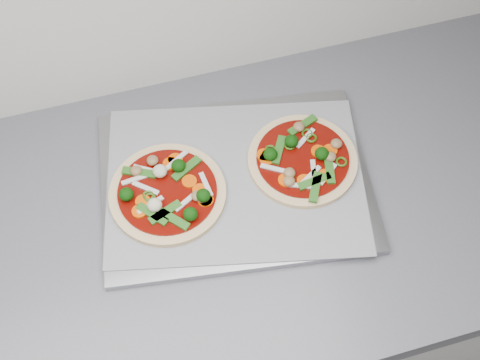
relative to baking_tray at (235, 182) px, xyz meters
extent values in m
cube|color=gray|center=(0.00, 0.00, 0.00)|extent=(0.49, 0.39, 0.01)
cube|color=gray|center=(0.00, 0.00, 0.01)|extent=(0.49, 0.40, 0.00)
cylinder|color=#D7B077|center=(-0.12, 0.00, 0.01)|extent=(0.20, 0.20, 0.01)
cylinder|color=#680900|center=(-0.12, 0.00, 0.02)|extent=(0.17, 0.17, 0.00)
cylinder|color=#F95F00|center=(-0.08, 0.01, 0.03)|extent=(0.03, 0.03, 0.00)
cube|color=beige|center=(-0.09, -0.03, 0.03)|extent=(0.05, 0.03, 0.00)
ellipsoid|color=#0F3B08|center=(-0.09, -0.06, 0.03)|extent=(0.03, 0.03, 0.02)
cylinder|color=#F95F00|center=(-0.09, 0.05, 0.03)|extent=(0.03, 0.03, 0.00)
torus|color=#29460C|center=(-0.15, -0.01, 0.03)|extent=(0.02, 0.02, 0.00)
torus|color=#29460C|center=(-0.15, 0.00, 0.03)|extent=(0.03, 0.03, 0.00)
cylinder|color=#F95F00|center=(-0.06, -0.03, 0.03)|extent=(0.03, 0.03, 0.00)
cube|color=beige|center=(-0.05, -0.01, 0.03)|extent=(0.01, 0.05, 0.00)
cube|color=#2B681E|center=(-0.13, -0.04, 0.03)|extent=(0.06, 0.03, 0.00)
cylinder|color=#F95F00|center=(-0.16, -0.01, 0.03)|extent=(0.03, 0.03, 0.00)
ellipsoid|color=olive|center=(-0.16, 0.05, 0.03)|extent=(0.02, 0.02, 0.01)
cube|color=beige|center=(-0.09, 0.05, 0.03)|extent=(0.05, 0.03, 0.00)
cube|color=#2B681E|center=(-0.15, -0.04, 0.03)|extent=(0.05, 0.05, 0.00)
cube|color=#2B681E|center=(-0.15, 0.05, 0.03)|extent=(0.06, 0.04, 0.00)
cube|color=beige|center=(-0.15, -0.02, 0.03)|extent=(0.05, 0.03, 0.00)
ellipsoid|color=olive|center=(-0.06, -0.03, 0.03)|extent=(0.03, 0.03, 0.01)
ellipsoid|color=#0F3B08|center=(-0.09, 0.04, 0.03)|extent=(0.03, 0.03, 0.02)
ellipsoid|color=beige|center=(-0.12, 0.03, 0.03)|extent=(0.03, 0.03, 0.02)
ellipsoid|color=#0F3B08|center=(-0.06, -0.03, 0.03)|extent=(0.03, 0.03, 0.02)
cube|color=#2B681E|center=(-0.12, -0.05, 0.03)|extent=(0.05, 0.05, 0.00)
cube|color=beige|center=(-0.15, 0.01, 0.03)|extent=(0.04, 0.04, 0.00)
cube|color=beige|center=(-0.14, 0.05, 0.03)|extent=(0.04, 0.03, 0.00)
cube|color=#2B681E|center=(-0.08, 0.03, 0.03)|extent=(0.06, 0.04, 0.00)
cube|color=beige|center=(-0.16, 0.04, 0.03)|extent=(0.05, 0.01, 0.00)
cylinder|color=#F95F00|center=(-0.06, -0.01, 0.03)|extent=(0.03, 0.03, 0.00)
ellipsoid|color=olive|center=(-0.07, -0.03, 0.03)|extent=(0.03, 0.03, 0.01)
cylinder|color=#F95F00|center=(-0.17, -0.03, 0.03)|extent=(0.03, 0.03, 0.00)
ellipsoid|color=olive|center=(-0.13, 0.06, 0.03)|extent=(0.02, 0.02, 0.01)
ellipsoid|color=beige|center=(-0.14, -0.03, 0.03)|extent=(0.03, 0.03, 0.02)
cylinder|color=#F95F00|center=(-0.10, 0.05, 0.03)|extent=(0.03, 0.03, 0.00)
cylinder|color=#F95F00|center=(-0.06, -0.04, 0.03)|extent=(0.03, 0.03, 0.00)
ellipsoid|color=#0F3B08|center=(-0.18, 0.01, 0.03)|extent=(0.03, 0.03, 0.02)
cylinder|color=#D7B077|center=(0.12, 0.00, 0.01)|extent=(0.25, 0.25, 0.01)
cylinder|color=#680900|center=(0.12, 0.00, 0.02)|extent=(0.21, 0.21, 0.00)
torus|color=#29460C|center=(0.07, 0.03, 0.03)|extent=(0.03, 0.03, 0.00)
torus|color=#29460C|center=(0.18, -0.03, 0.03)|extent=(0.03, 0.03, 0.00)
cylinder|color=#F95F00|center=(0.06, 0.02, 0.02)|extent=(0.03, 0.03, 0.00)
cylinder|color=#F95F00|center=(0.17, 0.00, 0.02)|extent=(0.03, 0.03, 0.00)
ellipsoid|color=#0F3B08|center=(0.15, -0.01, 0.03)|extent=(0.03, 0.03, 0.02)
ellipsoid|color=olive|center=(0.18, 0.01, 0.03)|extent=(0.03, 0.03, 0.01)
cube|color=#2B681E|center=(0.14, 0.06, 0.03)|extent=(0.06, 0.03, 0.00)
cylinder|color=#F95F00|center=(0.11, -0.04, 0.02)|extent=(0.04, 0.04, 0.00)
cube|color=beige|center=(0.07, -0.01, 0.03)|extent=(0.04, 0.03, 0.00)
cube|color=beige|center=(0.13, -0.03, 0.03)|extent=(0.02, 0.05, 0.00)
ellipsoid|color=olive|center=(0.13, 0.06, 0.03)|extent=(0.02, 0.02, 0.01)
cylinder|color=#F95F00|center=(0.08, -0.03, 0.02)|extent=(0.03, 0.03, 0.00)
cube|color=beige|center=(0.14, 0.04, 0.03)|extent=(0.04, 0.03, 0.00)
cube|color=beige|center=(0.13, -0.05, 0.03)|extent=(0.05, 0.01, 0.00)
torus|color=#29460C|center=(0.11, 0.03, 0.03)|extent=(0.03, 0.03, 0.00)
ellipsoid|color=olive|center=(0.09, -0.03, 0.03)|extent=(0.02, 0.02, 0.01)
cube|color=#2B681E|center=(0.12, -0.06, 0.03)|extent=(0.04, 0.06, 0.00)
torus|color=#29460C|center=(0.14, 0.04, 0.03)|extent=(0.03, 0.03, 0.00)
cylinder|color=#F95F00|center=(0.06, 0.02, 0.02)|extent=(0.03, 0.03, 0.00)
ellipsoid|color=olive|center=(0.16, -0.01, 0.03)|extent=(0.03, 0.03, 0.01)
cube|color=#2B681E|center=(0.08, 0.03, 0.03)|extent=(0.04, 0.06, 0.00)
ellipsoid|color=#0F3B08|center=(0.11, 0.03, 0.03)|extent=(0.03, 0.03, 0.02)
cube|color=beige|center=(0.12, -0.04, 0.03)|extent=(0.05, 0.03, 0.00)
cube|color=#2B681E|center=(0.15, -0.03, 0.03)|extent=(0.03, 0.06, 0.00)
cylinder|color=#F95F00|center=(0.15, 0.00, 0.02)|extent=(0.03, 0.03, 0.00)
ellipsoid|color=#0F3B08|center=(0.07, 0.02, 0.03)|extent=(0.03, 0.03, 0.02)
cube|color=beige|center=(0.10, -0.05, 0.03)|extent=(0.05, 0.03, 0.00)
cube|color=beige|center=(0.15, -0.04, 0.03)|extent=(0.04, 0.04, 0.00)
ellipsoid|color=olive|center=(0.08, -0.04, 0.03)|extent=(0.03, 0.03, 0.01)
torus|color=#29460C|center=(0.09, -0.03, 0.03)|extent=(0.03, 0.03, 0.00)
cylinder|color=#F95F00|center=(0.06, 0.01, 0.02)|extent=(0.03, 0.03, 0.00)
cylinder|color=#F95F00|center=(0.14, -0.04, 0.02)|extent=(0.03, 0.03, 0.00)
torus|color=#29460C|center=(0.15, 0.03, 0.03)|extent=(0.03, 0.03, 0.00)
cube|color=#2B681E|center=(0.12, -0.05, 0.03)|extent=(0.06, 0.02, 0.00)
camera|label=1|loc=(-0.16, -0.57, 0.96)|focal=50.00mm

